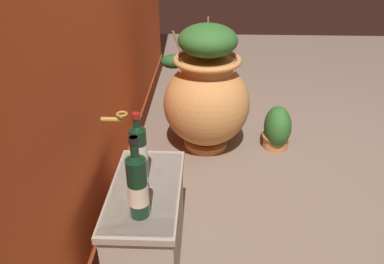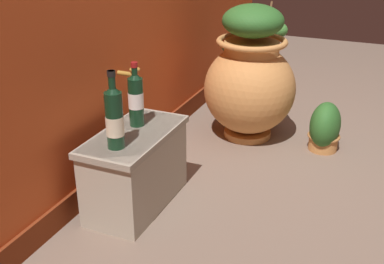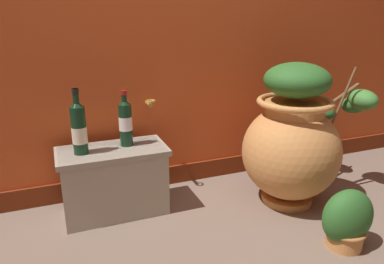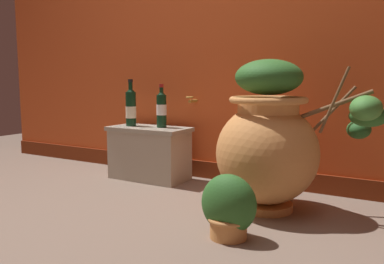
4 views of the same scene
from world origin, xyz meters
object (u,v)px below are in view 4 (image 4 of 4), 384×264
Objects in this scene: terracotta_urn at (271,141)px; wine_bottle_left at (162,108)px; potted_shrub at (229,209)px; wine_bottle_middle at (131,107)px.

terracotta_urn is 2.82× the size of wine_bottle_left.
potted_shrub is (-0.03, -0.49, -0.25)m from terracotta_urn.
terracotta_urn is 1.22m from wine_bottle_middle.
wine_bottle_left reaches higher than potted_shrub.
potted_shrub is (0.91, -0.78, -0.39)m from wine_bottle_left.
wine_bottle_middle is at bearing 167.97° from terracotta_urn.
wine_bottle_left is 0.90× the size of wine_bottle_middle.
terracotta_urn reaches higher than potted_shrub.
wine_bottle_middle reaches higher than wine_bottle_left.
wine_bottle_middle is 1.15× the size of potted_shrub.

